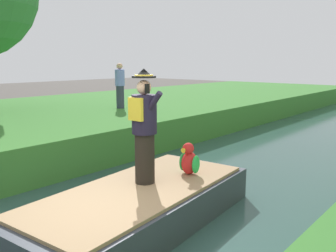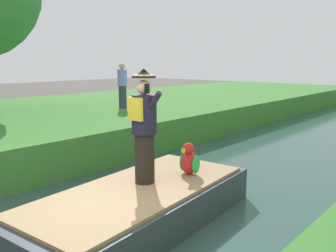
{
  "view_description": "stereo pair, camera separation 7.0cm",
  "coord_description": "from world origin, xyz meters",
  "px_view_note": "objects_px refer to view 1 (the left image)",
  "views": [
    {
      "loc": [
        3.89,
        -2.88,
        2.67
      ],
      "look_at": [
        0.04,
        1.59,
        1.61
      ],
      "focal_mm": 38.68,
      "sensor_mm": 36.0,
      "label": 1
    },
    {
      "loc": [
        3.94,
        -2.84,
        2.67
      ],
      "look_at": [
        0.04,
        1.59,
        1.61
      ],
      "focal_mm": 38.68,
      "sensor_mm": 36.0,
      "label": 2
    }
  ],
  "objects_px": {
    "boat": "(139,206)",
    "person_pirate": "(144,127)",
    "parrot_plush": "(189,161)",
    "person_bystander": "(120,85)"
  },
  "relations": [
    {
      "from": "person_bystander",
      "to": "person_pirate",
      "type": "bearing_deg",
      "value": -38.86
    },
    {
      "from": "parrot_plush",
      "to": "person_bystander",
      "type": "xyz_separation_m",
      "value": [
        -6.04,
        3.81,
        0.86
      ]
    },
    {
      "from": "boat",
      "to": "parrot_plush",
      "type": "bearing_deg",
      "value": 80.46
    },
    {
      "from": "boat",
      "to": "person_pirate",
      "type": "relative_size",
      "value": 2.35
    },
    {
      "from": "person_pirate",
      "to": "person_bystander",
      "type": "xyz_separation_m",
      "value": [
        -5.76,
        4.64,
        0.18
      ]
    },
    {
      "from": "parrot_plush",
      "to": "person_bystander",
      "type": "relative_size",
      "value": 0.36
    },
    {
      "from": "boat",
      "to": "person_pirate",
      "type": "bearing_deg",
      "value": 111.99
    },
    {
      "from": "person_pirate",
      "to": "person_bystander",
      "type": "relative_size",
      "value": 1.16
    },
    {
      "from": "parrot_plush",
      "to": "person_pirate",
      "type": "bearing_deg",
      "value": -108.41
    },
    {
      "from": "person_pirate",
      "to": "parrot_plush",
      "type": "distance_m",
      "value": 1.11
    }
  ]
}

